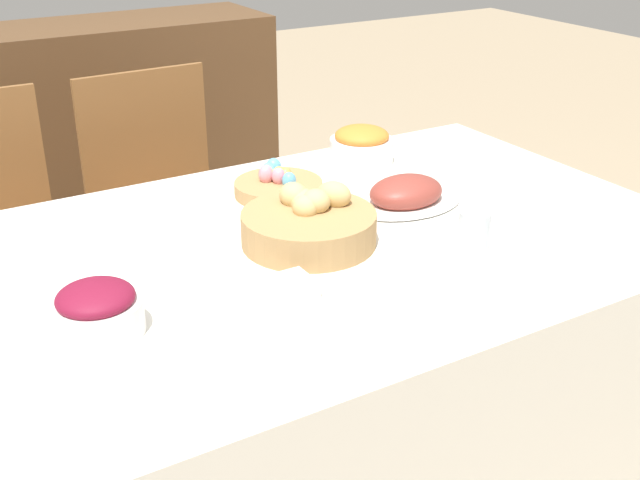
% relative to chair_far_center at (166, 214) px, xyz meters
% --- Properties ---
extents(dining_table, '(1.77, 1.06, 0.77)m').
position_rel_chair_far_center_xyz_m(dining_table, '(-0.01, -0.88, -0.13)').
color(dining_table, silver).
rests_on(dining_table, ground).
extents(chair_far_center, '(0.44, 0.44, 0.95)m').
position_rel_chair_far_center_xyz_m(chair_far_center, '(0.00, 0.00, 0.00)').
color(chair_far_center, brown).
rests_on(chair_far_center, ground).
extents(sideboard, '(1.42, 0.44, 0.98)m').
position_rel_chair_far_center_xyz_m(sideboard, '(0.01, 0.82, -0.02)').
color(sideboard, brown).
rests_on(sideboard, ground).
extents(bread_basket, '(0.29, 0.29, 0.12)m').
position_rel_chair_far_center_xyz_m(bread_basket, '(0.02, -0.88, 0.30)').
color(bread_basket, '#AD8451').
rests_on(bread_basket, dining_table).
extents(egg_basket, '(0.22, 0.22, 0.08)m').
position_rel_chair_far_center_xyz_m(egg_basket, '(0.09, -0.60, 0.28)').
color(egg_basket, '#AD8451').
rests_on(egg_basket, dining_table).
extents(ham_platter, '(0.29, 0.21, 0.08)m').
position_rel_chair_far_center_xyz_m(ham_platter, '(0.33, -0.81, 0.28)').
color(ham_platter, white).
rests_on(ham_platter, dining_table).
extents(carrot_bowl, '(0.18, 0.18, 0.10)m').
position_rel_chair_far_center_xyz_m(carrot_bowl, '(0.41, -0.50, 0.30)').
color(carrot_bowl, white).
rests_on(carrot_bowl, dining_table).
extents(beet_salad_bowl, '(0.16, 0.16, 0.09)m').
position_rel_chair_far_center_xyz_m(beet_salad_bowl, '(-0.49, -1.02, 0.30)').
color(beet_salad_bowl, white).
rests_on(beet_salad_bowl, dining_table).
extents(dinner_plate, '(0.24, 0.24, 0.01)m').
position_rel_chair_far_center_xyz_m(dinner_plate, '(0.09, -1.25, 0.26)').
color(dinner_plate, white).
rests_on(dinner_plate, dining_table).
extents(fork, '(0.01, 0.18, 0.00)m').
position_rel_chair_far_center_xyz_m(fork, '(-0.05, -1.25, 0.26)').
color(fork, silver).
rests_on(fork, dining_table).
extents(knife, '(0.01, 0.18, 0.00)m').
position_rel_chair_far_center_xyz_m(knife, '(0.24, -1.25, 0.26)').
color(knife, silver).
rests_on(knife, dining_table).
extents(spoon, '(0.01, 0.18, 0.00)m').
position_rel_chair_far_center_xyz_m(spoon, '(0.27, -1.25, 0.26)').
color(spoon, silver).
rests_on(spoon, dining_table).
extents(drinking_cup, '(0.07, 0.07, 0.09)m').
position_rel_chair_far_center_xyz_m(drinking_cup, '(0.30, -1.10, 0.30)').
color(drinking_cup, silver).
rests_on(drinking_cup, dining_table).
extents(butter_dish, '(0.14, 0.08, 0.03)m').
position_rel_chair_far_center_xyz_m(butter_dish, '(-0.16, -1.07, 0.27)').
color(butter_dish, white).
rests_on(butter_dish, dining_table).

